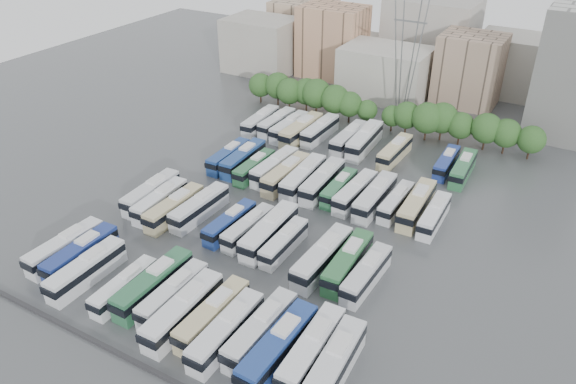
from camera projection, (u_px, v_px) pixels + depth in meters
The scene contains 53 objects.
ground at pixel (277, 222), 88.83m from camera, with size 220.00×220.00×0.00m, color #424447.
parapet at pixel (129, 359), 64.09m from camera, with size 56.00×0.50×0.50m, color #2D2D30.
tree_line at pixel (375, 107), 118.42m from camera, with size 65.43×7.92×8.32m.
city_buildings at pixel (398, 51), 141.61m from camera, with size 102.00×35.00×20.00m.
apartment_tower at pixel (575, 74), 110.83m from camera, with size 14.00×14.00×26.00m, color silver.
electricity_pylon at pixel (409, 33), 115.75m from camera, with size 9.00×6.91×33.83m.
bus_r0_s0 at pixel (65, 247), 79.88m from camera, with size 3.14×12.51×3.90m.
bus_r0_s1 at pixel (81, 254), 78.58m from camera, with size 2.89×12.36×3.87m.
bus_r0_s2 at pixel (86, 270), 75.47m from camera, with size 2.76×12.46×3.91m.
bus_r0_s4 at pixel (124, 287), 72.82m from camera, with size 2.62×10.93×3.41m.
bus_r0_s5 at pixel (153, 284), 72.77m from camera, with size 2.91×13.13×4.11m.
bus_r0_s6 at pixel (173, 294), 71.33m from camera, with size 2.66×11.90×3.73m.
bus_r0_s7 at pixel (183, 311), 68.40m from camera, with size 3.13×13.32×4.16m.
bus_r0_s8 at pixel (213, 315), 67.97m from camera, with size 2.90×12.38×3.87m.
bus_r0_s9 at pixel (226, 331), 65.57m from camera, with size 2.78×12.67×3.97m.
bus_r0_s10 at pixel (261, 330), 65.69m from camera, with size 3.04×12.77×3.99m.
bus_r0_s11 at pixel (278, 347), 63.25m from camera, with size 3.34×13.54×4.22m.
bus_r0_s12 at pixel (312, 349), 63.04m from camera, with size 3.20×12.99×4.05m.
bus_r0_s13 at pixel (333, 366), 60.88m from camera, with size 3.52×13.35×4.15m.
bus_r1_s0 at pixel (151, 193), 93.01m from camera, with size 3.19×12.46×3.88m.
bus_r1_s1 at pixel (160, 201), 90.91m from camera, with size 3.16×11.97×3.72m.
bus_r1_s2 at pixel (174, 208), 89.00m from camera, with size 2.80×12.24×3.83m.
bus_r1_s3 at pixel (199, 207), 89.13m from camera, with size 3.05×12.36×3.85m.
bus_r1_s5 at pixel (230, 223), 85.65m from camera, with size 2.84×11.08×3.45m.
bus_r1_s6 at pixel (248, 228), 84.48m from camera, with size 2.94×11.14×3.46m.
bus_r1_s7 at pixel (269, 231), 83.05m from camera, with size 3.19×13.33×4.16m.
bus_r1_s8 at pixel (284, 242), 81.27m from camera, with size 2.37×10.83×3.40m.
bus_r1_s10 at pixel (322, 257), 77.66m from camera, with size 3.37×13.37×4.16m.
bus_r1_s11 at pixel (348, 262), 76.89m from camera, with size 3.18×12.73×3.97m.
bus_r1_s12 at pixel (366, 274), 74.87m from camera, with size 2.88×11.75×3.66m.
bus_r2_s1 at pixel (229, 156), 104.77m from camera, with size 2.81×11.59×3.62m.
bus_r2_s2 at pixel (243, 158), 103.73m from camera, with size 3.13×12.45×3.88m.
bus_r2_s3 at pixel (254, 167), 101.23m from camera, with size 2.45×11.06×3.47m.
bus_r2_s4 at pixel (275, 167), 100.89m from camera, with size 3.15×12.54×3.91m.
bus_r2_s5 at pixel (286, 174), 98.43m from camera, with size 3.16×12.88×4.02m.
bus_r2_s6 at pixel (303, 177), 97.28m from camera, with size 3.44×13.31×4.14m.
bus_r2_s7 at pixel (322, 181), 96.15m from camera, with size 3.25×13.15×4.10m.
bus_r2_s8 at pixel (339, 188), 94.82m from camera, with size 2.59×10.86×3.39m.
bus_r2_s9 at pixel (355, 192), 93.28m from camera, with size 3.23×12.22×3.80m.
bus_r2_s10 at pixel (375, 197), 91.70m from camera, with size 2.86×13.05×4.09m.
bus_r2_s11 at pixel (396, 202), 90.94m from camera, with size 2.62×10.96×3.42m.
bus_r2_s12 at pixel (417, 204), 89.63m from camera, with size 3.21×13.04×4.07m.
bus_r2_s13 at pixel (434, 215), 87.40m from camera, with size 2.71×11.32×3.53m.
bus_r3_s0 at pixel (260, 121), 118.72m from camera, with size 3.19×12.25×3.81m.
bus_r3_s1 at pixel (277, 122), 118.34m from camera, with size 2.81×11.67×3.64m.
bus_r3_s2 at pixel (289, 127), 116.14m from camera, with size 2.95×12.16×3.79m.
bus_r3_s3 at pixel (301, 130), 114.30m from camera, with size 3.32×13.46×4.20m.
bus_r3_s4 at pixel (320, 130), 114.63m from camera, with size 2.94×12.30×3.84m.
bus_r3_s6 at pixel (349, 138), 111.20m from camera, with size 2.86×12.67×3.97m.
bus_r3_s7 at pixel (365, 140), 110.11m from camera, with size 3.59×13.75×4.28m.
bus_r3_s9 at pixel (395, 151), 106.40m from camera, with size 2.99×12.02×3.75m.
bus_r3_s12 at pixel (446, 162), 102.80m from camera, with size 2.65×10.93×3.41m.
bus_r3_s13 at pixel (463, 168), 100.61m from camera, with size 2.99×11.79×3.67m.
Camera 1 is at (38.46, -63.28, 49.32)m, focal length 35.00 mm.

